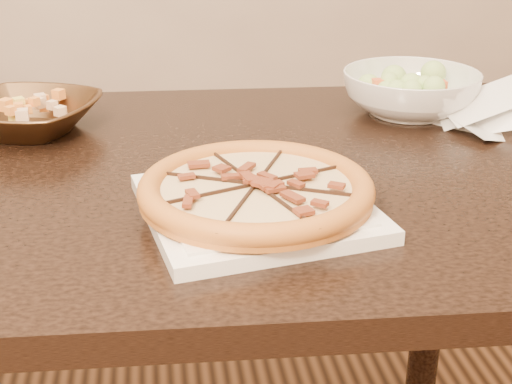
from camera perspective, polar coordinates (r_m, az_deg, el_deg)
dining_table at (r=1.09m, az=-5.93°, el=-3.45°), size 1.33×0.90×0.75m
plate at (r=0.89m, az=-0.00°, el=-1.15°), size 0.31×0.31×0.02m
pizza at (r=0.88m, az=-0.00°, el=0.24°), size 0.29×0.29×0.03m
bronze_bowl at (r=1.24m, az=-17.83°, el=5.82°), size 0.29×0.29×0.06m
mixed_dish at (r=1.22m, az=-18.07°, el=7.67°), size 0.12×0.11×0.03m
salad_bowl at (r=1.30m, az=12.25°, el=7.76°), size 0.31×0.31×0.08m
salad at (r=1.29m, az=12.47°, el=10.12°), size 0.12×0.12×0.04m
cling_film at (r=1.27m, az=17.42°, el=6.16°), size 0.16×0.13×0.05m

